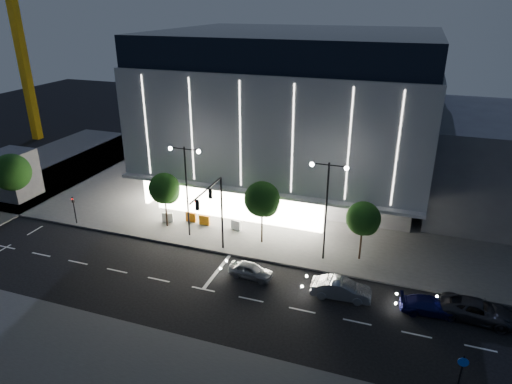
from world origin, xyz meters
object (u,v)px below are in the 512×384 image
Objects in this scene: tree_right at (363,220)px; car_third at (430,306)px; traffic_mast at (215,205)px; ped_signal_far at (74,207)px; street_lamp_west at (186,179)px; cycle_sign_pole at (459,381)px; barrier_c at (204,220)px; car_second at (341,289)px; tower_crane at (18,4)px; street_lamp_east at (327,197)px; barrier_b at (168,217)px; tree_left at (165,190)px; car_lead at (251,270)px; barrier_d at (236,225)px; tree_mid at (262,201)px; car_fourth at (478,310)px; barrier_a at (191,217)px.

tree_right is 1.30× the size of car_third.
traffic_mast is 16.35m from ped_signal_far.
cycle_sign_pole is (23.00, -13.51, -3.67)m from street_lamp_west.
car_second is at bearing -25.93° from barrier_c.
tower_crane reaches higher than tree_right.
street_lamp_east is 17.20m from cycle_sign_pole.
street_lamp_east reaches higher than car_third.
barrier_b is at bearing -30.32° from tower_crane.
barrier_c is at bearing 59.93° from car_second.
traffic_mast is 1.28× the size of tree_right.
tree_left is 5.20× the size of barrier_c.
barrier_c is (-7.54, 7.11, 0.01)m from car_lead.
car_lead is at bearing -42.55° from barrier_d.
street_lamp_east is 1.46× the size of tree_mid.
ped_signal_far is at bearing 161.06° from cycle_sign_pole.
street_lamp_east is at bearing 2.07° from barrier_d.
car_lead reaches higher than barrier_b.
car_third is 25.99m from barrier_b.
car_second is (2.38, -4.97, -5.21)m from street_lamp_east.
tree_right is at bearing 63.54° from car_fourth.
barrier_a is at bearing 64.76° from car_third.
barrier_d is at bearing 164.73° from street_lamp_east.
street_lamp_east is (9.00, 2.66, 0.93)m from traffic_mast.
cycle_sign_pole is 25.06m from barrier_d.
cycle_sign_pole reaches higher than car_lead.
barrier_c is (0.42, 2.46, -5.31)m from street_lamp_west.
tree_right is (28.03, 2.52, 2.00)m from ped_signal_far.
tower_crane is 5.59× the size of tree_left.
barrier_d is (-17.99, 7.21, 0.03)m from car_third.
tree_right is 5.01× the size of barrier_a.
tower_crane reaches higher than car_second.
cycle_sign_pole is (10.00, -13.51, -3.67)m from street_lamp_east.
street_lamp_west is 8.18× the size of barrier_c.
barrier_a is (10.82, 4.16, -1.24)m from ped_signal_far.
car_fourth is at bearing -30.68° from tree_right.
traffic_mast is 7.63m from barrier_c.
street_lamp_east is at bearing -8.87° from barrier_a.
tree_right is 16.01m from barrier_c.
tower_crane is 5.20× the size of tree_mid.
barrier_c is (-22.58, 15.97, -1.64)m from cycle_sign_pole.
car_second is 0.88× the size of car_fourth.
barrier_a and barrier_b have the same top height.
tower_crane is at bearing 71.54° from car_fourth.
street_lamp_east is (13.00, 0.00, 0.00)m from street_lamp_west.
car_second is (7.43, -0.31, 0.11)m from car_lead.
barrier_a is (-9.14, 7.31, 0.01)m from car_lead.
street_lamp_west is 8.18× the size of barrier_a.
car_lead is (19.96, -3.15, -1.25)m from ped_signal_far.
street_lamp_east is 16.12m from tree_left.
cycle_sign_pole is 0.78× the size of car_fourth.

